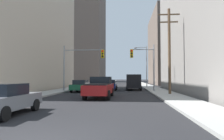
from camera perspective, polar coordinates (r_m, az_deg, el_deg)
sidewalk_left at (r=55.75m, az=-4.72°, el=-4.04°), size 2.74×160.00×0.15m
sidewalk_right at (r=55.15m, az=8.88°, el=-4.04°), size 2.74×160.00×0.15m
pickup_truck_red at (r=17.77m, az=-3.57°, el=-5.06°), size 2.20×5.45×1.90m
cargo_van_black at (r=29.21m, az=6.29°, el=-3.26°), size 2.16×5.23×2.26m
sedan_grey at (r=10.80m, az=-28.82°, el=-7.45°), size 1.95×4.20×1.52m
sedan_green at (r=25.44m, az=-9.08°, el=-4.56°), size 1.95×4.25×1.52m
sedan_navy at (r=27.72m, az=-0.61°, el=-4.40°), size 1.95×4.21×1.52m
sedan_maroon at (r=43.20m, az=-3.43°, el=-3.63°), size 1.95×4.20×1.52m
traffic_signal_near_left at (r=25.69m, az=-8.81°, el=2.93°), size 5.36×0.44×6.00m
traffic_signal_near_right at (r=25.05m, az=9.20°, el=2.81°), size 3.07×0.44×6.00m
utility_pole_right at (r=21.29m, az=16.36°, el=5.87°), size 2.20×0.28×9.03m
street_lamp_right at (r=35.68m, az=9.48°, el=2.15°), size 2.34×0.32×7.50m
building_left_far_tower at (r=99.62m, az=-8.44°, el=17.49°), size 19.35×23.25×70.91m
building_right_mid_block at (r=58.38m, az=21.19°, el=5.69°), size 19.61×21.43×19.47m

